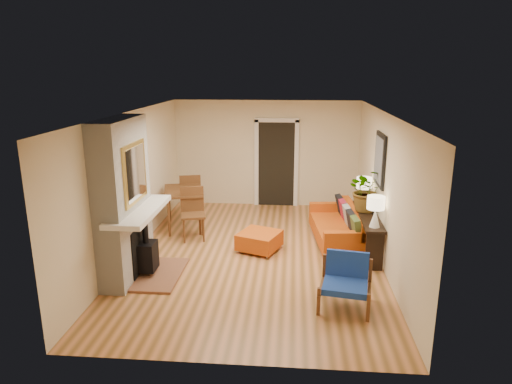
% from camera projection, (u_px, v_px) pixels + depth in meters
% --- Properties ---
extents(room_shell, '(6.50, 6.50, 6.50)m').
position_uv_depth(room_shell, '(291.00, 161.00, 10.60)').
color(room_shell, '#D58852').
rests_on(room_shell, ground).
extents(fireplace, '(1.09, 1.68, 2.60)m').
position_uv_depth(fireplace, '(126.00, 203.00, 7.31)').
color(fireplace, white).
rests_on(fireplace, ground).
extents(sofa, '(1.04, 2.03, 0.77)m').
position_uv_depth(sofa, '(341.00, 227.00, 8.93)').
color(sofa, silver).
rests_on(sofa, ground).
extents(ottoman, '(0.91, 0.91, 0.36)m').
position_uv_depth(ottoman, '(259.00, 240.00, 8.60)').
color(ottoman, silver).
rests_on(ottoman, ground).
extents(blue_chair, '(0.83, 0.82, 0.75)m').
position_uv_depth(blue_chair, '(346.00, 278.00, 6.58)').
color(blue_chair, brown).
rests_on(blue_chair, ground).
extents(dining_table, '(1.16, 1.98, 1.04)m').
position_uv_depth(dining_table, '(187.00, 197.00, 9.71)').
color(dining_table, brown).
rests_on(dining_table, ground).
extents(console_table, '(0.34, 1.85, 0.72)m').
position_uv_depth(console_table, '(368.00, 222.00, 8.45)').
color(console_table, black).
rests_on(console_table, ground).
extents(lamp_near, '(0.30, 0.30, 0.54)m').
position_uv_depth(lamp_near, '(376.00, 208.00, 7.68)').
color(lamp_near, white).
rests_on(lamp_near, console_table).
extents(lamp_far, '(0.30, 0.30, 0.54)m').
position_uv_depth(lamp_far, '(364.00, 187.00, 9.00)').
color(lamp_far, white).
rests_on(lamp_far, console_table).
extents(houseplant, '(0.89, 0.82, 0.83)m').
position_uv_depth(houseplant, '(367.00, 190.00, 8.53)').
color(houseplant, '#1E5919').
rests_on(houseplant, console_table).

